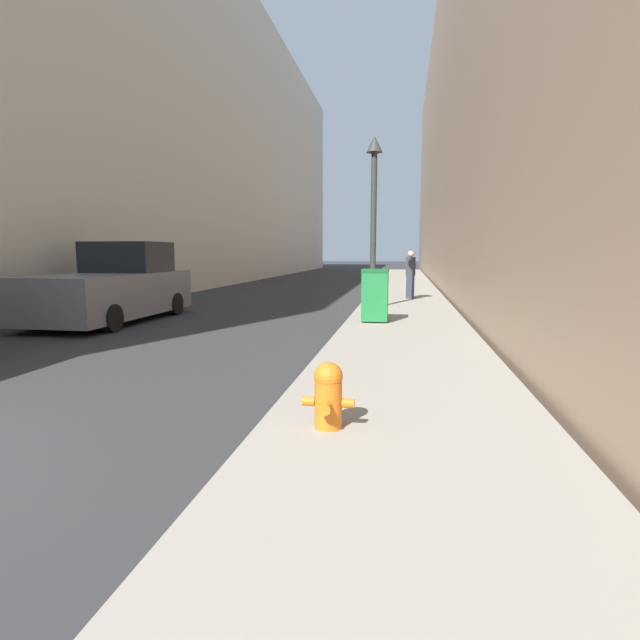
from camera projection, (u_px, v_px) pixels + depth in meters
name	position (u px, v px, depth m)	size (l,w,h in m)	color
sidewalk_right	(405.00, 296.00, 19.94)	(2.94, 60.00, 0.12)	gray
building_left_glass	(139.00, 130.00, 29.12)	(12.00, 60.00, 17.76)	beige
building_right_stone	(559.00, 119.00, 25.37)	(12.00, 60.00, 17.10)	#9E7F66
fire_hydrant	(328.00, 394.00, 4.77)	(0.51, 0.39, 0.65)	orange
trash_bin	(375.00, 295.00, 12.10)	(0.64, 0.65, 1.28)	#1E7538
lamppost	(374.00, 206.00, 14.77)	(0.47, 0.47, 5.05)	#2D332D
pickup_truck	(114.00, 288.00, 13.13)	(2.23, 5.17, 2.09)	slate
pedestrian_on_sidewalk	(410.00, 275.00, 18.18)	(0.35, 0.23, 1.74)	#2D3347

